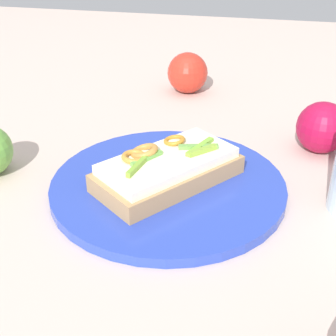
% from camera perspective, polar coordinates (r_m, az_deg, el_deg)
% --- Properties ---
extents(ground_plane, '(2.00, 2.00, 0.00)m').
position_cam_1_polar(ground_plane, '(0.62, -0.00, -2.64)').
color(ground_plane, '#C3AB9F').
rests_on(ground_plane, ground).
extents(plate, '(0.30, 0.30, 0.01)m').
position_cam_1_polar(plate, '(0.62, -0.00, -2.13)').
color(plate, '#2A42B2').
rests_on(plate, ground_plane).
extents(sandwich, '(0.19, 0.20, 0.05)m').
position_cam_1_polar(sandwich, '(0.60, -0.07, -0.10)').
color(sandwich, '#AA8354').
rests_on(sandwich, plate).
extents(apple_0, '(0.09, 0.09, 0.08)m').
position_cam_1_polar(apple_0, '(0.73, 17.85, 4.60)').
color(apple_0, '#AD0F37').
rests_on(apple_0, ground_plane).
extents(apple_4, '(0.08, 0.08, 0.08)m').
position_cam_1_polar(apple_4, '(0.92, 2.34, 11.21)').
color(apple_4, red).
rests_on(apple_4, ground_plane).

